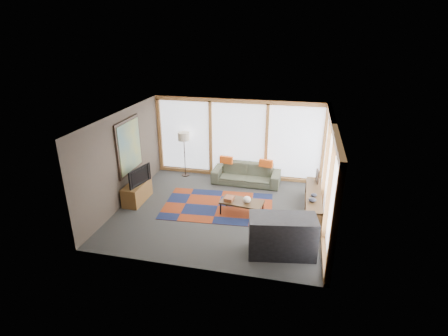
% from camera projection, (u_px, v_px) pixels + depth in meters
% --- Properties ---
extents(ground, '(5.50, 5.50, 0.00)m').
position_uv_depth(ground, '(221.00, 211.00, 9.54)').
color(ground, '#2F2F2C').
rests_on(ground, ground).
extents(room_envelope, '(5.52, 5.02, 2.62)m').
position_uv_depth(room_envelope, '(243.00, 152.00, 9.36)').
color(room_envelope, '#41362D').
rests_on(room_envelope, ground).
extents(rug, '(3.14, 2.15, 0.01)m').
position_uv_depth(rug, '(218.00, 206.00, 9.77)').
color(rug, maroon).
rests_on(rug, ground).
extents(sofa, '(2.15, 0.88, 0.62)m').
position_uv_depth(sofa, '(246.00, 174.00, 11.10)').
color(sofa, '#3C412E').
rests_on(sofa, ground).
extents(pillow_left, '(0.43, 0.17, 0.23)m').
position_uv_depth(pillow_left, '(226.00, 160.00, 11.09)').
color(pillow_left, '#CE5014').
rests_on(pillow_left, sofa).
extents(pillow_right, '(0.44, 0.19, 0.23)m').
position_uv_depth(pillow_right, '(266.00, 163.00, 10.80)').
color(pillow_right, '#CE5014').
rests_on(pillow_right, sofa).
extents(floor_lamp, '(0.38, 0.38, 1.51)m').
position_uv_depth(floor_lamp, '(185.00, 154.00, 11.51)').
color(floor_lamp, '#302219').
rests_on(floor_lamp, ground).
extents(coffee_table, '(1.18, 0.70, 0.37)m').
position_uv_depth(coffee_table, '(242.00, 208.00, 9.31)').
color(coffee_table, '#332310').
rests_on(coffee_table, ground).
extents(book_stack, '(0.25, 0.30, 0.09)m').
position_uv_depth(book_stack, '(229.00, 199.00, 9.29)').
color(book_stack, brown).
rests_on(book_stack, coffee_table).
extents(vase, '(0.21, 0.21, 0.18)m').
position_uv_depth(vase, '(247.00, 200.00, 9.15)').
color(vase, silver).
rests_on(vase, coffee_table).
extents(bookshelf, '(0.40, 2.21, 0.55)m').
position_uv_depth(bookshelf, '(313.00, 202.00, 9.39)').
color(bookshelf, '#332310').
rests_on(bookshelf, ground).
extents(bowl_a, '(0.20, 0.20, 0.10)m').
position_uv_depth(bowl_a, '(312.00, 200.00, 8.82)').
color(bowl_a, black).
rests_on(bowl_a, bookshelf).
extents(bowl_b, '(0.17, 0.17, 0.08)m').
position_uv_depth(bowl_b, '(314.00, 195.00, 9.10)').
color(bowl_b, black).
rests_on(bowl_b, bookshelf).
extents(shelf_picture, '(0.08, 0.30, 0.38)m').
position_uv_depth(shelf_picture, '(317.00, 176.00, 9.85)').
color(shelf_picture, black).
rests_on(shelf_picture, bookshelf).
extents(tv_console, '(0.45, 1.09, 0.54)m').
position_uv_depth(tv_console, '(137.00, 192.00, 9.98)').
color(tv_console, brown).
rests_on(tv_console, ground).
extents(television, '(0.32, 0.90, 0.51)m').
position_uv_depth(television, '(137.00, 175.00, 9.76)').
color(television, black).
rests_on(television, tv_console).
extents(bar_counter, '(1.54, 0.91, 0.91)m').
position_uv_depth(bar_counter, '(282.00, 236.00, 7.57)').
color(bar_counter, black).
rests_on(bar_counter, ground).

